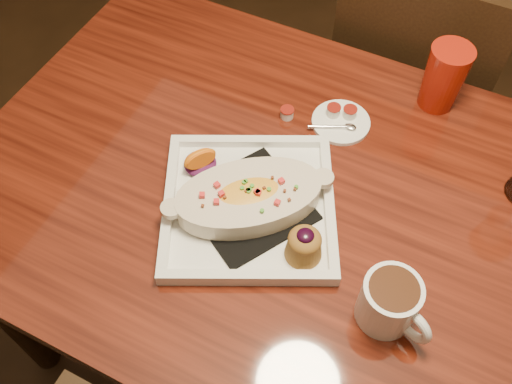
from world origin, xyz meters
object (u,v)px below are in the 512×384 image
at_px(table, 329,237).
at_px(plate, 252,203).
at_px(chair_far, 408,89).
at_px(coffee_mug, 391,302).
at_px(saucer, 340,120).
at_px(red_tumbler, 444,78).

bearing_deg(table, plate, -153.96).
relative_size(chair_far, plate, 2.17).
relative_size(coffee_mug, saucer, 1.07).
height_order(chair_far, coffee_mug, chair_far).
bearing_deg(table, coffee_mug, -45.30).
bearing_deg(table, chair_far, 90.00).
distance_m(table, plate, 0.20).
height_order(plate, red_tumbler, red_tumbler).
distance_m(chair_far, saucer, 0.49).
distance_m(table, chair_far, 0.65).
relative_size(table, plate, 3.50).
bearing_deg(table, saucer, 108.95).
xyz_separation_m(plate, red_tumbler, (0.23, 0.43, 0.04)).
xyz_separation_m(saucer, red_tumbler, (0.17, 0.15, 0.07)).
distance_m(chair_far, red_tumbler, 0.42).
relative_size(table, saucer, 12.07).
height_order(coffee_mug, red_tumbler, red_tumbler).
bearing_deg(red_tumbler, plate, -118.34).
distance_m(table, red_tumbler, 0.41).
relative_size(chair_far, red_tumbler, 6.24).
bearing_deg(chair_far, red_tumbler, 108.88).
distance_m(table, saucer, 0.25).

